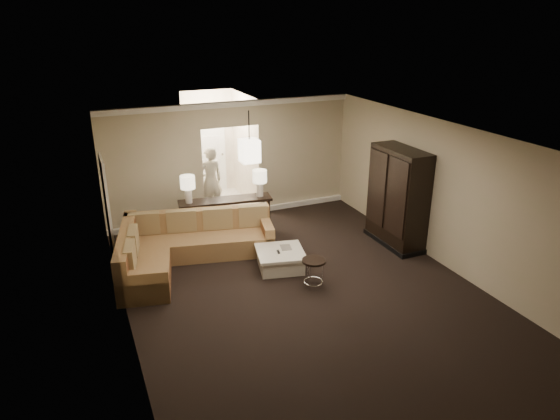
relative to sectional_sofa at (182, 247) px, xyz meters
name	(u,v)px	position (x,y,z in m)	size (l,w,h in m)	color
ground	(303,292)	(1.72, -1.96, -0.36)	(8.00, 8.00, 0.00)	black
wall_back	(231,160)	(1.72, 2.04, 1.04)	(6.00, 0.04, 2.80)	#C4B094
wall_front	(479,359)	(1.72, -5.96, 1.04)	(6.00, 0.04, 2.80)	#C4B094
wall_left	(121,250)	(-1.28, -1.96, 1.04)	(0.04, 8.00, 2.80)	#C4B094
wall_right	(446,196)	(4.72, -1.96, 1.04)	(0.04, 8.00, 2.80)	#C4B094
ceiling	(306,138)	(1.72, -1.96, 2.44)	(6.00, 8.00, 0.02)	white
crown_molding	(230,104)	(1.72, 1.99, 2.37)	(6.00, 0.10, 0.12)	white
baseboard	(234,213)	(1.72, 1.99, -0.30)	(6.00, 0.10, 0.12)	white
side_door	(108,209)	(-1.25, 0.84, 0.69)	(0.05, 0.90, 2.10)	white
foyer	(216,151)	(1.72, 3.38, 0.95)	(1.44, 2.02, 2.80)	beige
sectional_sofa	(182,247)	(0.00, 0.00, 0.00)	(3.39, 2.51, 0.89)	brown
coffee_table	(280,259)	(1.69, -0.96, -0.17)	(1.08, 1.08, 0.38)	silver
console_table	(226,213)	(1.25, 1.11, 0.12)	(2.11, 0.75, 0.80)	black
armoire	(397,199)	(4.41, -0.89, 0.65)	(0.63, 1.46, 2.11)	black
drink_table	(314,267)	(1.97, -1.86, 0.03)	(0.43, 0.43, 0.54)	black
table_lamp_left	(188,185)	(0.46, 1.22, 0.85)	(0.32, 0.32, 0.61)	white
table_lamp_right	(260,179)	(2.04, 1.00, 0.85)	(0.32, 0.32, 0.61)	white
pendant_light	(249,151)	(1.72, 0.74, 1.60)	(0.38, 0.38, 1.09)	black
person	(210,178)	(1.27, 2.34, 0.59)	(0.68, 0.45, 1.89)	beige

